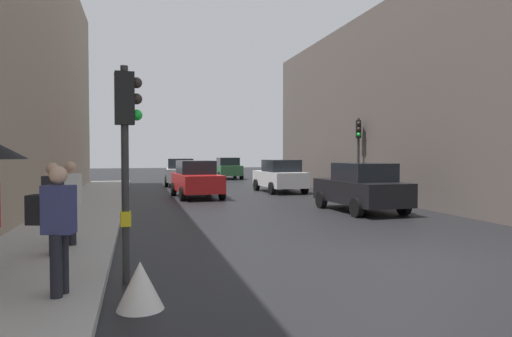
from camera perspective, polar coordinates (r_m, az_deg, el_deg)
The scene contains 14 objects.
ground_plane at distance 9.82m, azimuth 16.66°, elevation -10.58°, with size 120.00×120.00×0.00m, color black.
sidewalk_kerb at distance 14.46m, azimuth -21.58°, elevation -6.31°, with size 2.62×40.00×0.16m, color #A8A5A0.
building_facade_right at distance 25.69m, azimuth 25.59°, elevation 6.75°, with size 12.00×25.82×8.74m, color #5B514C.
traffic_light_near_left at distance 7.73m, azimuth -15.69°, elevation 4.14°, with size 0.44×0.27×3.50m.
traffic_light_mid_street at distance 22.35m, azimuth 12.51°, elevation 3.09°, with size 0.34×0.45×3.77m.
car_silver_hatchback at distance 30.74m, azimuth -9.27°, elevation -0.44°, with size 2.26×4.32×1.76m.
car_green_estate at distance 38.24m, azimuth -3.53°, elevation 0.03°, with size 2.04×4.21×1.76m.
car_red_sedan at distance 22.18m, azimuth -7.35°, elevation -1.31°, with size 2.24×4.31×1.76m.
car_dark_suv at distance 17.10m, azimuth 12.81°, elevation -2.29°, with size 2.18×4.28×1.76m.
car_white_compact at distance 25.11m, azimuth 2.97°, elevation -0.93°, with size 2.17×4.28×1.76m.
pedestrian_with_black_backpack at distance 10.62m, azimuth -22.11°, elevation -3.35°, with size 0.66×0.47×1.77m.
pedestrian_with_grey_backpack at distance 6.90m, azimuth -23.46°, elevation -6.12°, with size 0.65×0.43×1.77m.
pedestrian_in_dark_coat at distance 9.71m, azimuth -23.75°, elevation -4.04°, with size 0.44×0.36×1.77m.
warning_sign_triangle at distance 6.61m, azimuth -14.09°, elevation -13.79°, with size 0.64×0.64×0.65m, color silver.
Camera 1 is at (-4.97, -8.20, 2.10)m, focal length 32.45 mm.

